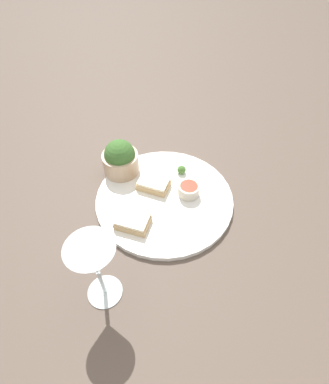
# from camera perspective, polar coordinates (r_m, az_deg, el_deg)

# --- Properties ---
(ground_plane) EXTENTS (4.00, 4.00, 0.00)m
(ground_plane) POSITION_cam_1_polar(r_m,az_deg,el_deg) (0.79, 0.00, -1.62)
(ground_plane) COLOR brown
(dinner_plate) EXTENTS (0.35, 0.35, 0.01)m
(dinner_plate) POSITION_cam_1_polar(r_m,az_deg,el_deg) (0.78, 0.00, -1.30)
(dinner_plate) COLOR white
(dinner_plate) RESTS_ON ground_plane
(salad_bowl) EXTENTS (0.10, 0.10, 0.10)m
(salad_bowl) POSITION_cam_1_polar(r_m,az_deg,el_deg) (0.82, -8.42, 6.28)
(salad_bowl) COLOR tan
(salad_bowl) RESTS_ON dinner_plate
(sauce_ramekin) EXTENTS (0.06, 0.06, 0.03)m
(sauce_ramekin) POSITION_cam_1_polar(r_m,az_deg,el_deg) (0.77, 4.62, 0.49)
(sauce_ramekin) COLOR beige
(sauce_ramekin) RESTS_ON dinner_plate
(cheese_toast_near) EXTENTS (0.09, 0.08, 0.03)m
(cheese_toast_near) POSITION_cam_1_polar(r_m,az_deg,el_deg) (0.72, -6.08, -5.58)
(cheese_toast_near) COLOR tan
(cheese_toast_near) RESTS_ON dinner_plate
(cheese_toast_far) EXTENTS (0.09, 0.08, 0.03)m
(cheese_toast_far) POSITION_cam_1_polar(r_m,az_deg,el_deg) (0.79, -2.12, 1.53)
(cheese_toast_far) COLOR tan
(cheese_toast_far) RESTS_ON dinner_plate
(wine_glass) EXTENTS (0.09, 0.09, 0.18)m
(wine_glass) POSITION_cam_1_polar(r_m,az_deg,el_deg) (0.56, -13.20, -12.99)
(wine_glass) COLOR silver
(wine_glass) RESTS_ON ground_plane
(garnish) EXTENTS (0.02, 0.02, 0.02)m
(garnish) POSITION_cam_1_polar(r_m,az_deg,el_deg) (0.83, 3.27, 4.26)
(garnish) COLOR #477533
(garnish) RESTS_ON dinner_plate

